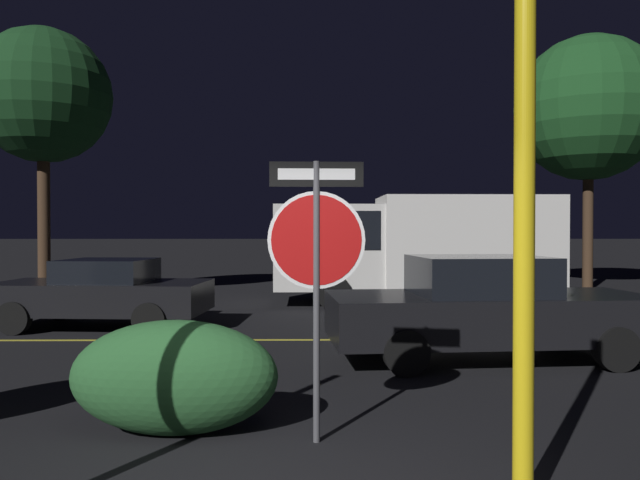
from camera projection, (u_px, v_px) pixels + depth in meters
road_center_stripe at (286, 340)px, 10.65m from camera, size 38.90×0.12×0.01m
stop_sign at (317, 244)px, 5.49m from camera, size 0.87×0.06×2.49m
yellow_pole_right at (524, 254)px, 4.13m from camera, size 0.14×0.14×3.44m
hedge_bush_2 at (175, 377)px, 5.72m from camera, size 1.91×0.86×1.05m
passing_car_2 at (103, 293)px, 12.00m from camera, size 4.18×2.20×1.32m
passing_car_3 at (486, 308)px, 9.04m from camera, size 4.80×2.29×1.50m
delivery_truck at (408, 243)px, 15.98m from camera, size 7.12×2.64×2.73m
tree_0 at (43, 97)px, 16.50m from camera, size 3.55×3.55×7.23m
tree_1 at (589, 109)px, 19.71m from camera, size 4.56×4.56×8.02m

